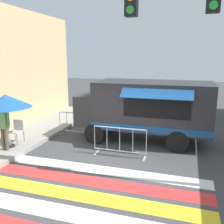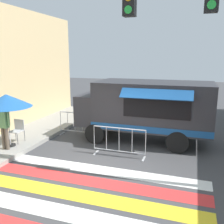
% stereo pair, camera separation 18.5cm
% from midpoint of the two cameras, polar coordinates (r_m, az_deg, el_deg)
% --- Properties ---
extents(ground_plane, '(60.00, 60.00, 0.00)m').
position_cam_midpoint_polar(ground_plane, '(7.96, -2.62, -13.00)').
color(ground_plane, '#424244').
extents(crosswalk_painted, '(6.40, 3.60, 0.01)m').
position_cam_midpoint_polar(crosswalk_painted, '(6.68, -7.41, -18.45)').
color(crosswalk_painted, red).
rests_on(crosswalk_painted, ground_plane).
extents(food_truck, '(5.35, 2.67, 2.45)m').
position_cam_midpoint_polar(food_truck, '(10.28, 6.54, 1.39)').
color(food_truck, '#2D2D33').
rests_on(food_truck, ground_plane).
extents(traffic_signal_pole, '(4.59, 0.29, 5.77)m').
position_cam_midpoint_polar(traffic_signal_pole, '(6.78, 21.32, 18.13)').
color(traffic_signal_pole, '#515456').
rests_on(traffic_signal_pole, ground_plane).
extents(patio_umbrella, '(1.79, 1.79, 1.96)m').
position_cam_midpoint_polar(patio_umbrella, '(9.73, -23.60, 2.27)').
color(patio_umbrella, black).
rests_on(patio_umbrella, sidewalk_left).
extents(folding_chair, '(0.45, 0.45, 0.86)m').
position_cam_midpoint_polar(folding_chair, '(10.42, -21.40, -3.67)').
color(folding_chair, '#4C4C51').
rests_on(folding_chair, sidewalk_left).
extents(vendor_person, '(0.53, 0.23, 1.73)m').
position_cam_midpoint_polar(vendor_person, '(9.59, -24.11, -2.39)').
color(vendor_person, brown).
rests_on(vendor_person, sidewalk_left).
extents(barricade_front, '(1.89, 0.44, 1.05)m').
position_cam_midpoint_polar(barricade_front, '(8.74, 1.15, -6.94)').
color(barricade_front, '#B7BABF').
rests_on(barricade_front, ground_plane).
extents(barricade_side, '(1.43, 0.44, 1.05)m').
position_cam_midpoint_polar(barricade_side, '(11.13, -9.12, -2.85)').
color(barricade_side, '#B7BABF').
rests_on(barricade_side, ground_plane).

